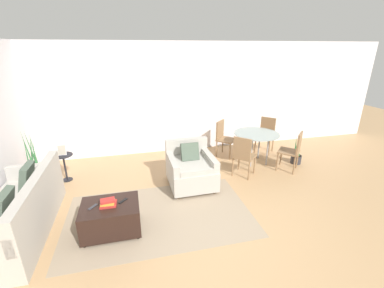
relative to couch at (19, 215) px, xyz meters
The scene contains 18 objects.
ground_plane 2.87m from the couch, 15.03° to the right, with size 20.00×20.00×0.00m, color tan.
wall_back 4.02m from the couch, 44.71° to the left, with size 12.00×0.06×2.75m.
area_rug 2.06m from the couch, ahead, with size 2.98×1.83×0.01m.
couch is the anchor object (origin of this frame).
armchair 2.88m from the couch, 15.45° to the left, with size 0.88×0.95×0.87m.
ottoman 1.34m from the couch, 12.78° to the right, with size 0.83×0.62×0.46m.
book_stack 1.34m from the couch, 13.34° to the right, with size 0.23×0.19×0.10m.
tv_remote_primary 1.52m from the couch, ahead, with size 0.14×0.14×0.01m.
tv_remote_secondary 1.13m from the couch, 15.55° to the right, with size 0.13×0.15×0.01m.
potted_plant 1.51m from the couch, 97.49° to the left, with size 0.35×0.35×1.19m.
side_table 1.61m from the couch, 78.68° to the left, with size 0.37×0.37×0.57m.
picture_frame 1.65m from the couch, 78.68° to the left, with size 0.17×0.07×0.21m.
dining_table 4.76m from the couch, 17.93° to the left, with size 1.03×1.03×0.73m.
dining_chair_near_left 4.03m from the couch, 12.50° to the left, with size 0.59×0.59×0.90m.
dining_chair_near_right 5.19m from the couch, ahead, with size 0.59×0.59×0.90m.
dining_chair_far_left 4.44m from the couch, 27.61° to the left, with size 0.59×0.59×0.90m.
dining_chair_far_right 5.51m from the couch, 21.89° to the left, with size 0.59×0.59×0.90m.
potted_plant_small 5.58m from the couch, 12.21° to the left, with size 0.24×0.24×0.72m.
Camera 1 is at (-1.04, -2.92, 2.60)m, focal length 24.00 mm.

